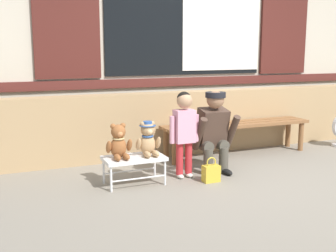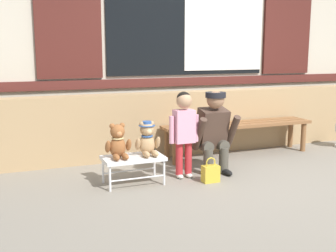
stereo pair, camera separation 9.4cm
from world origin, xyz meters
name	(u,v)px [view 2 (the right image)]	position (x,y,z in m)	size (l,w,h in m)	color
ground_plane	(257,180)	(0.00, 0.00, 0.00)	(60.00, 60.00, 0.00)	gray
brick_low_wall	(200,122)	(0.00, 1.43, 0.42)	(6.53, 0.25, 0.85)	tan
shop_facade	(186,21)	(0.00, 1.94, 1.81)	(6.66, 0.26, 3.62)	beige
wooden_bench_long	(238,128)	(0.39, 1.06, 0.37)	(2.10, 0.40, 0.44)	brown
small_display_bench	(133,160)	(-1.29, 0.38, 0.27)	(0.64, 0.36, 0.30)	silver
teddy_bear_plain	(118,142)	(-1.45, 0.38, 0.46)	(0.28, 0.26, 0.36)	#93562D
teddy_bear_with_hat	(147,139)	(-1.13, 0.38, 0.47)	(0.28, 0.27, 0.36)	tan
child_standing	(184,125)	(-0.70, 0.40, 0.59)	(0.35, 0.18, 0.96)	#B7282D
adult_crouching	(214,131)	(-0.29, 0.47, 0.48)	(0.50, 0.49, 0.95)	#4C473D
handbag_on_ground	(211,173)	(-0.49, 0.14, 0.10)	(0.18, 0.11, 0.27)	gold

